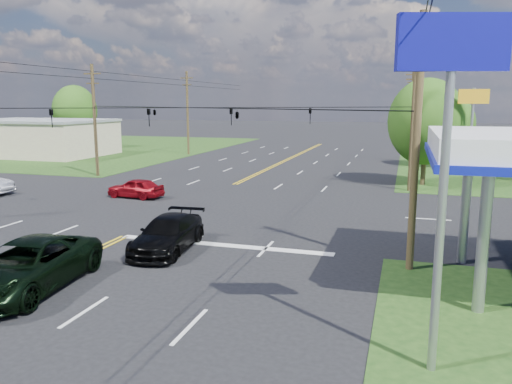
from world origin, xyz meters
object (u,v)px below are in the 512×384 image
(tree_right_a, at_px, (426,122))
(polesign_se, at_px, (449,95))
(tree_far_l, at_px, (75,111))
(pickup_dkgreen, at_px, (27,266))
(pole_nw, at_px, (95,119))
(pole_left_far, at_px, (188,112))
(pole_right_far, at_px, (411,113))
(suv_black, at_px, (168,234))
(retail_nw, at_px, (38,139))
(pole_se, at_px, (416,141))
(pole_ne, at_px, (413,122))
(tree_right_b, at_px, (449,124))

(tree_right_a, relative_size, polesign_se, 1.00)
(tree_far_l, height_order, pickup_dkgreen, tree_far_l)
(pole_nw, height_order, polesign_se, pole_nw)
(pole_left_far, xyz_separation_m, pole_right_far, (26.00, 0.00, 0.00))
(tree_right_a, xyz_separation_m, suv_black, (-11.00, -21.38, -4.14))
(retail_nw, distance_m, pole_se, 53.09)
(retail_nw, relative_size, suv_black, 3.17)
(pole_se, bearing_deg, polesign_se, -86.23)
(pole_left_far, bearing_deg, pole_ne, -36.16)
(tree_right_a, distance_m, tree_right_b, 12.27)
(pole_nw, distance_m, suv_black, 24.73)
(pole_left_far, height_order, tree_right_a, pole_left_far)
(pole_left_far, distance_m, tree_far_l, 19.42)
(pole_nw, bearing_deg, suv_black, -48.96)
(pole_nw, xyz_separation_m, pole_ne, (26.00, 0.00, 0.00))
(tree_right_b, bearing_deg, tree_far_l, 170.63)
(pole_ne, xyz_separation_m, tree_right_b, (3.50, 15.00, -0.70))
(pole_right_far, bearing_deg, pole_nw, -143.84)
(pole_nw, relative_size, pole_left_far, 0.95)
(pickup_dkgreen, xyz_separation_m, polesign_se, (12.99, -1.55, 5.64))
(pole_se, height_order, tree_right_b, pole_se)
(tree_right_a, distance_m, suv_black, 24.40)
(pole_right_far, distance_m, tree_right_a, 16.03)
(pole_nw, xyz_separation_m, tree_far_l, (-19.00, 23.00, 0.28))
(pole_left_far, relative_size, pole_right_far, 1.00)
(polesign_se, bearing_deg, pole_right_far, 90.64)
(tree_right_a, xyz_separation_m, polesign_se, (-0.51, -28.48, 1.61))
(pickup_dkgreen, bearing_deg, pole_se, 19.63)
(retail_nw, xyz_separation_m, pole_left_far, (17.00, 6.00, 3.17))
(pole_se, xyz_separation_m, tree_right_a, (1.00, 21.00, -0.05))
(retail_nw, bearing_deg, tree_right_a, -12.80)
(suv_black, relative_size, polesign_se, 0.62)
(pole_right_far, distance_m, tree_far_l, 45.18)
(pole_left_far, relative_size, tree_right_a, 1.22)
(pole_left_far, relative_size, polesign_se, 1.22)
(retail_nw, distance_m, pole_nw, 21.60)
(pole_nw, xyz_separation_m, tree_right_b, (29.50, 15.00, -0.70))
(suv_black, bearing_deg, pole_right_far, 70.69)
(pole_right_far, bearing_deg, pole_left_far, 180.00)
(tree_right_a, relative_size, suv_black, 1.62)
(tree_right_b, distance_m, pickup_dkgreen, 42.23)
(pole_se, xyz_separation_m, tree_right_b, (3.50, 33.00, -0.70))
(tree_right_a, bearing_deg, retail_nw, 167.20)
(pole_left_far, distance_m, tree_right_a, 31.39)
(pole_nw, bearing_deg, tree_right_b, 26.95)
(tree_right_b, bearing_deg, tree_right_a, -101.77)
(retail_nw, distance_m, pickup_dkgreen, 47.91)
(pole_ne, xyz_separation_m, tree_far_l, (-45.00, 23.00, 0.28))
(retail_nw, height_order, tree_right_a, tree_right_a)
(retail_nw, xyz_separation_m, tree_right_a, (44.00, -10.00, 2.87))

